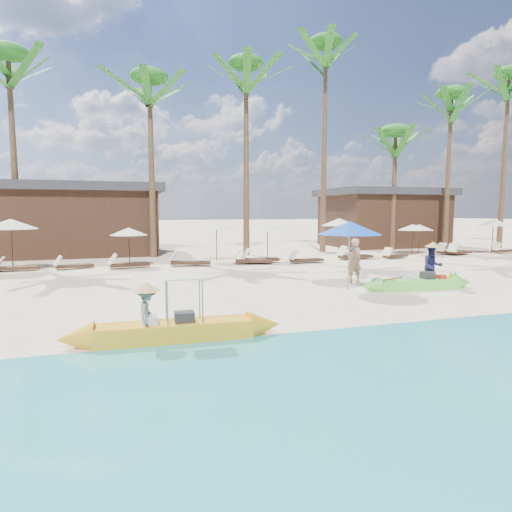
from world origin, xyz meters
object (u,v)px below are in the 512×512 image
object	(u,v)px
green_canoe	(418,284)
blue_umbrella	(350,228)
yellow_canoe	(175,330)
tourist	(354,261)

from	to	relation	value
green_canoe	blue_umbrella	xyz separation A→B (m)	(-2.35, 0.53, 1.89)
yellow_canoe	tourist	xyz separation A→B (m)	(7.17, 5.18, 0.61)
blue_umbrella	tourist	bearing A→B (deg)	53.32
yellow_canoe	tourist	size ratio (longest dim) A/B	3.06
yellow_canoe	blue_umbrella	distance (m)	7.58
green_canoe	tourist	size ratio (longest dim) A/B	2.82
yellow_canoe	green_canoe	bearing A→B (deg)	23.66
tourist	yellow_canoe	bearing A→B (deg)	36.40
green_canoe	yellow_canoe	xyz separation A→B (m)	(-8.57, -3.38, 0.01)
green_canoe	yellow_canoe	world-z (taller)	yellow_canoe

